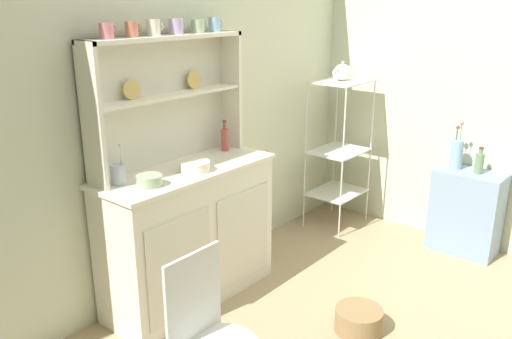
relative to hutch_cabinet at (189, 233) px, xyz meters
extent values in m
cube|color=beige|center=(0.34, 0.26, 0.80)|extent=(3.84, 0.05, 2.50)
cube|color=silver|center=(0.00, 0.00, -0.01)|extent=(1.13, 0.42, 0.87)
cube|color=beige|center=(-0.27, -0.21, -0.06)|extent=(0.47, 0.01, 0.61)
cube|color=beige|center=(0.27, -0.21, -0.06)|extent=(0.47, 0.01, 0.61)
cube|color=white|center=(0.00, 0.00, 0.41)|extent=(1.16, 0.45, 0.02)
cube|color=silver|center=(0.00, 0.20, 0.81)|extent=(1.08, 0.02, 0.77)
cube|color=silver|center=(-0.53, 0.12, 0.81)|extent=(0.02, 0.18, 0.77)
cube|color=silver|center=(0.53, 0.12, 0.81)|extent=(0.02, 0.18, 0.77)
cube|color=silver|center=(0.00, 0.12, 0.85)|extent=(1.04, 0.16, 0.02)
cube|color=silver|center=(0.00, 0.12, 1.18)|extent=(1.08, 0.18, 0.02)
cylinder|color=#DBB760|center=(-0.24, 0.16, 0.91)|extent=(0.11, 0.03, 0.11)
cylinder|color=#DBB760|center=(0.24, 0.16, 0.91)|extent=(0.11, 0.03, 0.11)
cylinder|color=silver|center=(1.37, -0.26, 0.16)|extent=(0.01, 0.01, 1.22)
cylinder|color=silver|center=(1.82, -0.26, 0.16)|extent=(0.01, 0.01, 1.22)
cylinder|color=silver|center=(1.37, 0.08, 0.16)|extent=(0.01, 0.01, 1.22)
cylinder|color=silver|center=(1.82, 0.08, 0.16)|extent=(0.01, 0.01, 1.22)
cube|color=silver|center=(1.59, -0.09, 0.76)|extent=(0.47, 0.37, 0.01)
cube|color=silver|center=(1.59, -0.09, 0.20)|extent=(0.47, 0.37, 0.01)
cube|color=silver|center=(1.59, -0.09, -0.16)|extent=(0.47, 0.37, 0.01)
cube|color=#849EBC|center=(1.78, -1.10, -0.13)|extent=(0.28, 0.48, 0.63)
cube|color=white|center=(-0.71, -0.80, 0.20)|extent=(0.31, 0.02, 0.40)
cylinder|color=#93754C|center=(0.36, -1.01, -0.38)|extent=(0.27, 0.27, 0.14)
cylinder|color=#D17A84|center=(-0.39, 0.12, 1.23)|extent=(0.07, 0.07, 0.08)
torus|color=#D17A84|center=(-0.35, 0.12, 1.23)|extent=(0.01, 0.05, 0.05)
cylinder|color=#C67556|center=(-0.24, 0.12, 1.23)|extent=(0.07, 0.07, 0.08)
torus|color=#C67556|center=(-0.19, 0.12, 1.24)|extent=(0.01, 0.05, 0.05)
cylinder|color=silver|center=(-0.09, 0.12, 1.23)|extent=(0.07, 0.07, 0.09)
torus|color=silver|center=(-0.04, 0.12, 1.24)|extent=(0.01, 0.05, 0.05)
cylinder|color=#B79ECC|center=(0.08, 0.12, 1.23)|extent=(0.08, 0.08, 0.09)
torus|color=#B79ECC|center=(0.13, 0.12, 1.24)|extent=(0.01, 0.05, 0.05)
cylinder|color=#9EB78E|center=(0.25, 0.12, 1.23)|extent=(0.08, 0.08, 0.08)
torus|color=#9EB78E|center=(0.30, 0.12, 1.23)|extent=(0.01, 0.05, 0.05)
cylinder|color=#8EB2D1|center=(0.39, 0.12, 1.23)|extent=(0.07, 0.07, 0.09)
torus|color=#8EB2D1|center=(0.44, 0.12, 1.24)|extent=(0.01, 0.05, 0.05)
cylinder|color=#9EB78E|center=(-0.34, -0.07, 0.45)|extent=(0.14, 0.14, 0.06)
cylinder|color=silver|center=(0.00, -0.07, 0.45)|extent=(0.18, 0.18, 0.06)
cylinder|color=#B74C47|center=(0.43, 0.09, 0.50)|extent=(0.05, 0.05, 0.15)
cylinder|color=#B74C47|center=(0.43, 0.09, 0.59)|extent=(0.02, 0.02, 0.05)
cylinder|color=#4C382D|center=(0.43, 0.09, 0.62)|extent=(0.03, 0.03, 0.01)
cylinder|color=#B2B7C6|center=(-0.43, 0.08, 0.48)|extent=(0.08, 0.08, 0.11)
cylinder|color=silver|center=(-0.41, 0.07, 0.55)|extent=(0.02, 0.02, 0.17)
ellipsoid|color=silver|center=(-0.41, 0.07, 0.64)|extent=(0.02, 0.01, 0.01)
cylinder|color=silver|center=(-0.40, 0.08, 0.55)|extent=(0.01, 0.04, 0.16)
ellipsoid|color=silver|center=(-0.40, 0.08, 0.64)|extent=(0.02, 0.01, 0.01)
sphere|color=white|center=(1.59, -0.09, 0.84)|extent=(0.13, 0.13, 0.13)
sphere|color=silver|center=(1.59, -0.09, 0.91)|extent=(0.02, 0.02, 0.02)
cylinder|color=white|center=(1.69, -0.09, 0.85)|extent=(0.09, 0.02, 0.07)
torus|color=white|center=(1.51, -0.09, 0.84)|extent=(0.01, 0.08, 0.08)
cylinder|color=#8EB2D1|center=(1.78, -0.98, 0.29)|extent=(0.09, 0.09, 0.22)
cylinder|color=#4C844C|center=(1.79, -0.96, 0.44)|extent=(0.00, 0.01, 0.11)
sphere|color=#C67556|center=(1.79, -0.96, 0.50)|extent=(0.03, 0.03, 0.03)
cylinder|color=#4C844C|center=(1.77, -0.96, 0.44)|extent=(0.00, 0.01, 0.13)
sphere|color=#B79ECC|center=(1.77, -0.96, 0.51)|extent=(0.03, 0.03, 0.03)
cylinder|color=#4C844C|center=(1.77, -0.99, 0.46)|extent=(0.00, 0.01, 0.15)
sphere|color=#D17A84|center=(1.77, -0.99, 0.53)|extent=(0.03, 0.03, 0.03)
cylinder|color=#6B8C60|center=(1.78, -1.15, 0.26)|extent=(0.06, 0.06, 0.15)
cylinder|color=#6B8C60|center=(1.78, -1.15, 0.35)|extent=(0.03, 0.03, 0.04)
cylinder|color=#4C382D|center=(1.78, -1.15, 0.37)|extent=(0.03, 0.03, 0.01)
camera|label=1|loc=(-2.02, -2.24, 1.39)|focal=36.98mm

